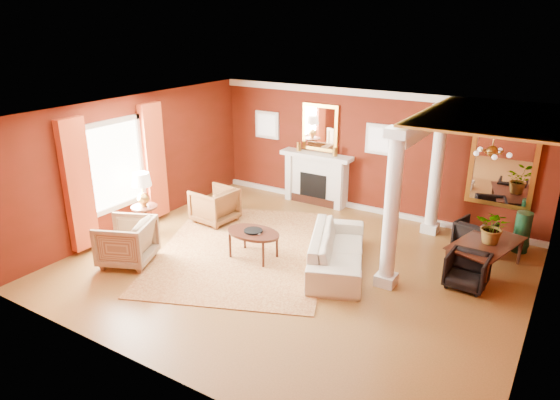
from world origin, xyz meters
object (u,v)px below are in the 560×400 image
Objects in this scene: coffee_table at (253,234)px; dining_table at (487,249)px; armchair_stripe at (126,240)px; side_table at (143,194)px; sofa at (338,244)px; armchair_leopard at (214,204)px.

dining_table is at bearing 25.00° from coffee_table.
side_table is (-0.70, 1.14, 0.44)m from armchair_stripe.
side_table is at bearing 122.58° from dining_table.
coffee_table is at bearing 103.36° from armchair_stripe.
dining_table is (6.57, 2.12, -0.48)m from side_table.
sofa is 2.17× the size of coffee_table.
armchair_leopard is at bearing 153.68° from armchair_stripe.
dining_table is at bearing 17.93° from side_table.
armchair_leopard is at bearing 149.96° from coffee_table.
armchair_leopard is 5.79m from dining_table.
sofa is 1.63m from coffee_table.
side_table is 0.88× the size of dining_table.
dining_table is (3.94, 1.84, -0.07)m from coffee_table.
coffee_table is at bearing 65.31° from armchair_leopard.
armchair_stripe is 0.61× the size of dining_table.
side_table is at bearing -171.77° from armchair_stripe.
armchair_stripe is 1.41m from side_table.
coffee_table is 4.35m from dining_table.
sofa is 3.39m from armchair_leopard.
armchair_leopard is 2.08m from coffee_table.
dining_table is at bearing 95.90° from armchair_stripe.
armchair_stripe reaches higher than coffee_table.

